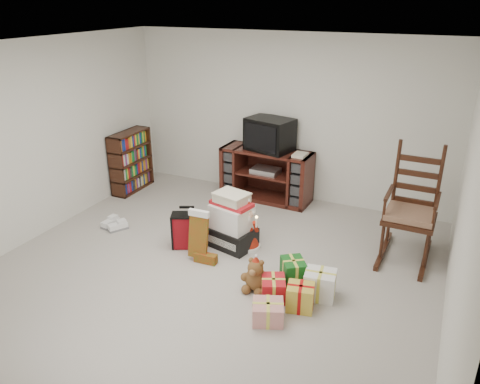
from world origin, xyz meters
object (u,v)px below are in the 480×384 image
object	(u,v)px
tv_stand	(266,175)
gift_cluster	(288,288)
teddy_bear	(256,277)
crt_television	(270,134)
santa_figurine	(248,230)
gift_pile	(232,224)
red_suitcase	(187,231)
bookshelf	(131,162)
rocking_chair	(410,219)
mrs_claus_figurine	(223,221)
sneaker_pair	(114,225)

from	to	relation	value
tv_stand	gift_cluster	distance (m)	2.68
teddy_bear	crt_television	size ratio (longest dim) A/B	0.50
santa_figurine	gift_cluster	size ratio (longest dim) A/B	0.70
gift_pile	red_suitcase	distance (m)	0.57
bookshelf	crt_television	world-z (taller)	crt_television
tv_stand	gift_cluster	xyz separation A→B (m)	(1.20, -2.38, -0.26)
bookshelf	red_suitcase	bearing A→B (deg)	-35.62
rocking_chair	red_suitcase	bearing A→B (deg)	-157.91
bookshelf	teddy_bear	bearing A→B (deg)	-31.20
teddy_bear	mrs_claus_figurine	world-z (taller)	mrs_claus_figurine
gift_pile	tv_stand	bearing A→B (deg)	109.77
rocking_chair	tv_stand	bearing A→B (deg)	159.20
gift_pile	teddy_bear	world-z (taller)	gift_pile
bookshelf	sneaker_pair	size ratio (longest dim) A/B	2.70
sneaker_pair	mrs_claus_figurine	bearing A→B (deg)	28.92
santa_figurine	mrs_claus_figurine	world-z (taller)	mrs_claus_figurine
rocking_chair	gift_cluster	size ratio (longest dim) A/B	1.55
gift_pile	bookshelf	bearing A→B (deg)	169.52
gift_pile	sneaker_pair	xyz separation A→B (m)	(-1.69, -0.23, -0.27)
teddy_bear	gift_cluster	world-z (taller)	teddy_bear
gift_pile	crt_television	distance (m)	1.77
gift_cluster	crt_television	size ratio (longest dim) A/B	1.23
red_suitcase	crt_television	world-z (taller)	crt_television
teddy_bear	mrs_claus_figurine	size ratio (longest dim) A/B	0.56
bookshelf	teddy_bear	distance (m)	3.48
gift_cluster	red_suitcase	bearing A→B (deg)	160.93
gift_pile	rocking_chair	bearing A→B (deg)	32.30
gift_pile	red_suitcase	size ratio (longest dim) A/B	1.33
bookshelf	red_suitcase	world-z (taller)	bookshelf
teddy_bear	sneaker_pair	distance (m)	2.41
santa_figurine	mrs_claus_figurine	xyz separation A→B (m)	(-0.40, 0.08, 0.01)
bookshelf	gift_pile	distance (m)	2.53
tv_stand	santa_figurine	distance (m)	1.60
teddy_bear	bookshelf	bearing A→B (deg)	148.80
gift_pile	red_suitcase	bearing A→B (deg)	-138.44
red_suitcase	tv_stand	bearing A→B (deg)	55.98
santa_figurine	sneaker_pair	xyz separation A→B (m)	(-1.90, -0.28, -0.20)
santa_figurine	gift_cluster	distance (m)	1.18
santa_figurine	tv_stand	bearing A→B (deg)	103.86
teddy_bear	santa_figurine	distance (m)	0.94
crt_television	bookshelf	bearing A→B (deg)	-150.67
sneaker_pair	gift_cluster	distance (m)	2.78
bookshelf	mrs_claus_figurine	world-z (taller)	bookshelf
teddy_bear	mrs_claus_figurine	bearing A→B (deg)	133.57
rocking_chair	mrs_claus_figurine	size ratio (longest dim) A/B	2.15
santa_figurine	sneaker_pair	world-z (taller)	santa_figurine
tv_stand	teddy_bear	size ratio (longest dim) A/B	3.72
gift_pile	gift_cluster	size ratio (longest dim) A/B	0.76
red_suitcase	crt_television	size ratio (longest dim) A/B	0.71
rocking_chair	crt_television	distance (m)	2.42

